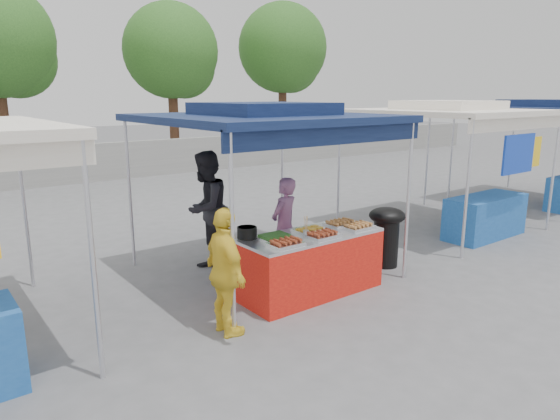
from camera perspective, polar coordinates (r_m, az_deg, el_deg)
ground_plane at (r=7.09m, az=2.98°, el=-9.17°), size 80.00×80.00×0.00m
back_wall at (r=16.68m, az=-22.34°, el=4.88°), size 40.00×0.25×1.20m
main_canopy at (r=7.34m, az=-1.78°, el=10.62°), size 3.20×3.20×2.57m
neighbor_stall_right at (r=10.44m, az=20.24°, el=6.30°), size 3.20×3.20×2.57m
neighbor_stall_far at (r=13.97m, az=29.21°, el=6.96°), size 3.20×3.20×2.57m
tree_2 at (r=20.06m, az=-12.03°, el=16.91°), size 3.57×3.52×6.05m
tree_3 at (r=22.89m, az=0.52°, el=17.59°), size 3.83×3.83×6.59m
vendor_table at (r=6.87m, az=3.57°, el=-6.13°), size 2.00×0.80×0.85m
food_tray_fl at (r=6.17m, az=0.65°, el=-3.86°), size 0.42×0.30×0.07m
food_tray_fm at (r=6.55m, az=4.91°, el=-2.90°), size 0.42×0.30×0.07m
food_tray_fr at (r=7.03m, az=8.93°, el=-1.91°), size 0.42×0.30×0.07m
food_tray_bl at (r=6.44m, az=-0.64°, el=-3.14°), size 0.42×0.30×0.07m
food_tray_bm at (r=6.80m, az=3.39°, el=-2.29°), size 0.42×0.30×0.07m
food_tray_br at (r=7.16m, az=6.90°, el=-1.57°), size 0.42×0.30×0.07m
cooking_pot at (r=6.52m, az=-3.79°, el=-2.59°), size 0.26×0.26×0.15m
skewer_cup at (r=6.56m, az=2.98°, el=-2.72°), size 0.08×0.08×0.09m
wok_burner at (r=8.07m, az=12.06°, el=-2.40°), size 0.57×0.57×0.96m
crate_left at (r=7.24m, az=-2.91°, el=-7.53°), size 0.46×0.32×0.27m
crate_right at (r=7.70m, az=1.48°, el=-6.01°), size 0.55×0.39×0.33m
crate_stacked at (r=7.61m, az=1.49°, el=-3.73°), size 0.52×0.36×0.31m
vendor_woman at (r=7.57m, az=0.50°, el=-1.80°), size 0.63×0.51×1.48m
helper_man at (r=8.02m, az=-8.44°, el=0.19°), size 1.12×1.06×1.83m
customer_person at (r=5.64m, az=-6.23°, el=-7.11°), size 0.46×0.90×1.48m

